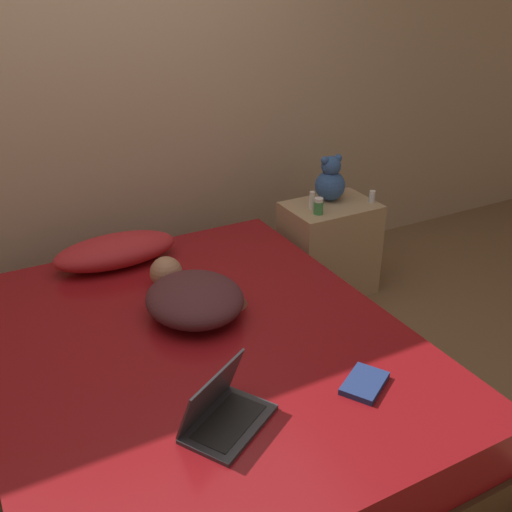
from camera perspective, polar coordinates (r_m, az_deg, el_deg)
ground_plane at (r=2.82m, az=-5.12°, el=-15.68°), size 12.00×12.00×0.00m
wall_back at (r=3.40m, az=-15.39°, el=15.68°), size 8.00×0.06×2.60m
bed at (r=2.67m, az=-5.32°, el=-12.08°), size 1.72×2.07×0.46m
nightstand at (r=3.69m, az=6.94°, el=0.72°), size 0.54×0.37×0.58m
pillow at (r=3.16m, az=-13.23°, el=0.48°), size 0.63×0.29×0.15m
person_lying at (r=2.68m, az=-6.08°, el=-3.80°), size 0.46×0.62×0.17m
laptop at (r=2.11m, az=-3.23°, el=-14.60°), size 0.38×0.34×0.21m
teddy_bear at (r=3.61m, az=7.08°, el=7.12°), size 0.18×0.18×0.28m
bottle_green at (r=3.42m, az=5.97°, el=4.74°), size 0.05×0.05×0.10m
bottle_clear at (r=3.64m, az=10.99°, el=5.57°), size 0.04×0.04×0.07m
bottle_white at (r=3.48m, az=5.34°, el=5.28°), size 0.03×0.03×0.11m
book at (r=2.32m, az=10.30°, el=-11.83°), size 0.23×0.21×0.02m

